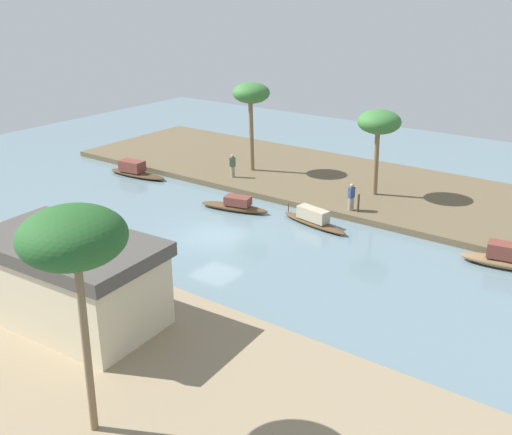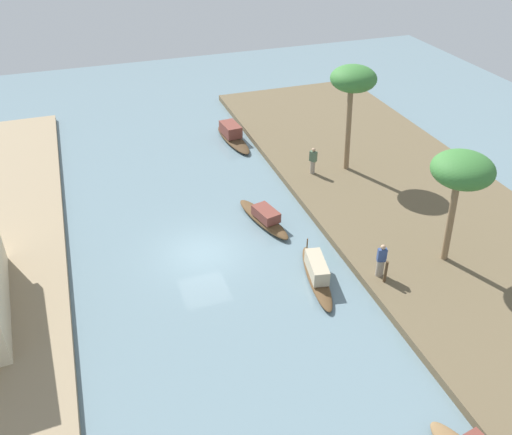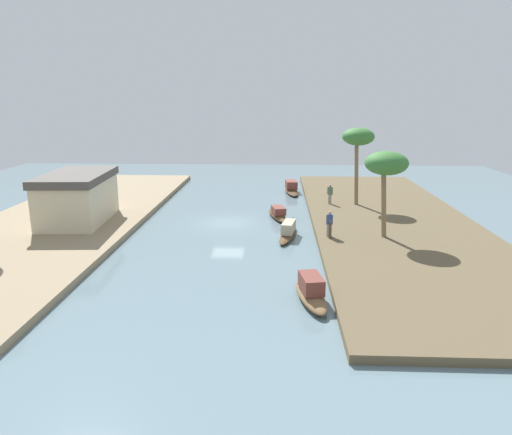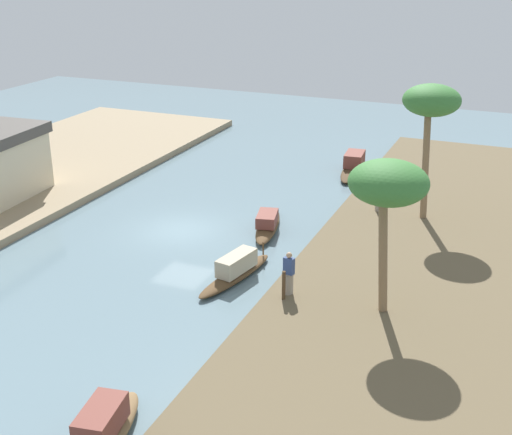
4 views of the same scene
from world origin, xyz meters
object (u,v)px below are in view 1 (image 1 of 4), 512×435
(sampan_downstream_large, at_px, (504,259))
(palm_tree_left_far, at_px, (251,95))
(person_by_mooring, at_px, (351,199))
(palm_tree_right_tall, at_px, (73,239))
(palm_tree_left_near, at_px, (379,123))
(person_on_near_bank, at_px, (233,166))
(sampan_near_left_bank, at_px, (313,219))
(mooring_post, at_px, (358,203))
(sampan_with_red_awning, at_px, (235,205))
(riverside_building, at_px, (72,280))
(sampan_with_tall_canopy, at_px, (135,171))

(sampan_downstream_large, distance_m, palm_tree_left_far, 21.48)
(person_by_mooring, relative_size, palm_tree_right_tall, 0.23)
(palm_tree_left_near, relative_size, palm_tree_right_tall, 0.77)
(palm_tree_left_far, bearing_deg, person_by_mooring, 162.03)
(person_on_near_bank, xyz_separation_m, person_by_mooring, (-10.31, 1.10, -0.08))
(sampan_near_left_bank, bearing_deg, mooring_post, -109.62)
(palm_tree_left_near, bearing_deg, mooring_post, 99.67)
(sampan_with_red_awning, height_order, sampan_near_left_bank, sampan_near_left_bank)
(sampan_downstream_large, xyz_separation_m, person_on_near_bank, (20.16, -2.97, 0.78))
(palm_tree_left_near, distance_m, riverside_building, 22.64)
(sampan_with_tall_canopy, height_order, person_on_near_bank, person_on_near_bank)
(sampan_downstream_large, xyz_separation_m, mooring_post, (9.33, -1.86, 0.52))
(sampan_near_left_bank, height_order, person_by_mooring, person_by_mooring)
(sampan_with_red_awning, bearing_deg, riverside_building, 88.40)
(person_by_mooring, relative_size, palm_tree_left_near, 0.30)
(sampan_downstream_large, bearing_deg, person_on_near_bank, -18.26)
(mooring_post, height_order, palm_tree_left_near, palm_tree_left_near)
(sampan_with_tall_canopy, xyz_separation_m, palm_tree_right_tall, (-19.89, 20.43, 6.56))
(mooring_post, height_order, riverside_building, riverside_building)
(sampan_with_tall_canopy, xyz_separation_m, palm_tree_left_far, (-7.11, -5.40, 5.73))
(sampan_downstream_large, height_order, person_by_mooring, person_by_mooring)
(sampan_with_tall_canopy, distance_m, sampan_downstream_large, 27.17)
(sampan_downstream_large, height_order, palm_tree_left_near, palm_tree_left_near)
(mooring_post, relative_size, palm_tree_left_far, 0.18)
(palm_tree_right_tall, bearing_deg, sampan_near_left_bank, -79.54)
(riverside_building, bearing_deg, palm_tree_right_tall, 142.79)
(sampan_downstream_large, bearing_deg, sampan_with_tall_canopy, -9.42)
(sampan_with_red_awning, xyz_separation_m, sampan_with_tall_canopy, (10.79, -1.40, 0.08))
(riverside_building, bearing_deg, palm_tree_left_near, -102.12)
(person_on_near_bank, relative_size, palm_tree_right_tall, 0.23)
(person_on_near_bank, distance_m, palm_tree_left_far, 5.39)
(person_on_near_bank, relative_size, mooring_post, 1.47)
(riverside_building, bearing_deg, person_on_near_bank, -74.35)
(sampan_downstream_large, bearing_deg, person_by_mooring, -20.63)
(sampan_near_left_bank, height_order, sampan_downstream_large, sampan_downstream_large)
(sampan_with_tall_canopy, distance_m, palm_tree_left_far, 10.61)
(sampan_near_left_bank, bearing_deg, palm_tree_left_near, -88.20)
(sampan_with_red_awning, relative_size, palm_tree_left_far, 0.72)
(mooring_post, xyz_separation_m, riverside_building, (3.85, 18.61, 1.29))
(sampan_near_left_bank, bearing_deg, palm_tree_right_tall, 111.14)
(palm_tree_right_tall, relative_size, riverside_building, 0.93)
(sampan_near_left_bank, distance_m, palm_tree_left_near, 8.05)
(sampan_downstream_large, distance_m, palm_tree_right_tall, 22.84)
(sampan_with_red_awning, height_order, palm_tree_left_near, palm_tree_left_near)
(sampan_near_left_bank, distance_m, person_on_near_bank, 10.03)
(sampan_with_red_awning, xyz_separation_m, palm_tree_left_far, (3.68, -6.80, 5.81))
(sampan_with_red_awning, height_order, palm_tree_left_far, palm_tree_left_far)
(person_on_near_bank, bearing_deg, palm_tree_right_tall, 81.18)
(person_on_near_bank, height_order, palm_tree_right_tall, palm_tree_right_tall)
(sampan_near_left_bank, bearing_deg, sampan_downstream_large, -164.75)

